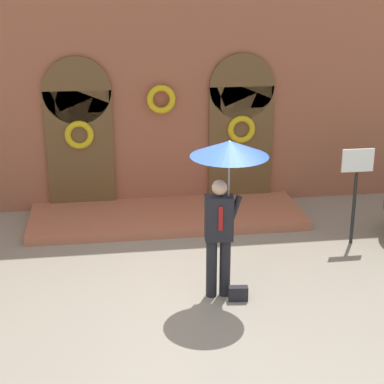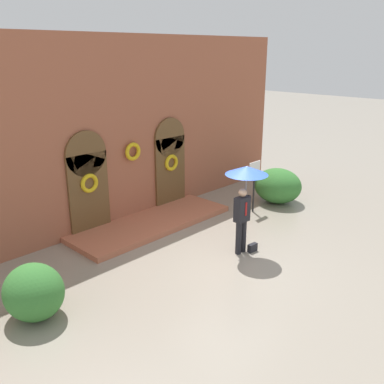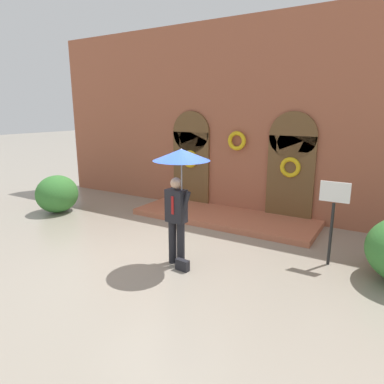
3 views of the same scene
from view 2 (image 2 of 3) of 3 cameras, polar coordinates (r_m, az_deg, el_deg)
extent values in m
plane|color=gray|center=(11.34, 4.95, -8.64)|extent=(80.00, 80.00, 0.00)
cube|color=#9E563D|center=(13.33, -8.97, 8.10)|extent=(14.00, 0.50, 5.60)
cube|color=brown|center=(12.61, -13.56, -0.31)|extent=(1.30, 0.08, 2.40)
cylinder|color=brown|center=(12.29, -13.98, 4.99)|extent=(1.30, 0.08, 1.30)
cube|color=brown|center=(14.48, -2.93, 2.63)|extent=(1.30, 0.08, 2.40)
cylinder|color=brown|center=(14.20, -3.00, 7.29)|extent=(1.30, 0.08, 1.30)
torus|color=gold|center=(12.45, -13.51, 1.14)|extent=(0.56, 0.12, 0.56)
torus|color=gold|center=(14.34, -2.76, 3.92)|extent=(0.56, 0.12, 0.56)
torus|color=gold|center=(13.17, -7.88, 5.36)|extent=(0.56, 0.12, 0.56)
cube|color=#B56346|center=(13.24, -5.34, -4.13)|extent=(5.20, 1.80, 0.16)
cylinder|color=black|center=(11.35, 6.23, -6.12)|extent=(0.16, 0.16, 0.90)
cylinder|color=black|center=(11.50, 6.85, -5.81)|extent=(0.16, 0.16, 0.90)
cube|color=black|center=(11.13, 6.69, -2.30)|extent=(0.42, 0.27, 0.66)
cube|color=#A51919|center=(11.04, 7.23, -2.27)|extent=(0.06, 0.01, 0.36)
sphere|color=tan|center=(10.97, 6.77, -0.06)|extent=(0.22, 0.22, 0.22)
cylinder|color=black|center=(11.26, 7.39, -1.54)|extent=(0.22, 0.09, 0.46)
cylinder|color=gray|center=(11.09, 7.18, -0.10)|extent=(0.02, 0.02, 0.98)
cone|color=#284CB7|center=(10.91, 7.31, 2.89)|extent=(1.10, 1.10, 0.22)
cone|color=white|center=(10.91, 7.31, 2.97)|extent=(0.61, 0.61, 0.20)
cube|color=black|center=(11.66, 8.06, -7.36)|extent=(0.29, 0.15, 0.22)
cylinder|color=black|center=(14.22, 8.20, -0.16)|extent=(0.06, 0.06, 1.30)
cube|color=white|center=(13.97, 8.36, 3.22)|extent=(0.56, 0.03, 0.40)
ellipsoid|color=#387A33|center=(9.29, -20.35, -12.39)|extent=(1.17, 1.30, 1.14)
ellipsoid|color=#387A33|center=(15.30, 11.35, 0.83)|extent=(1.52, 1.69, 1.21)
camera|label=1|loc=(7.09, 61.29, 4.26)|focal=60.00mm
camera|label=3|loc=(12.15, 39.43, 4.34)|focal=32.00mm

